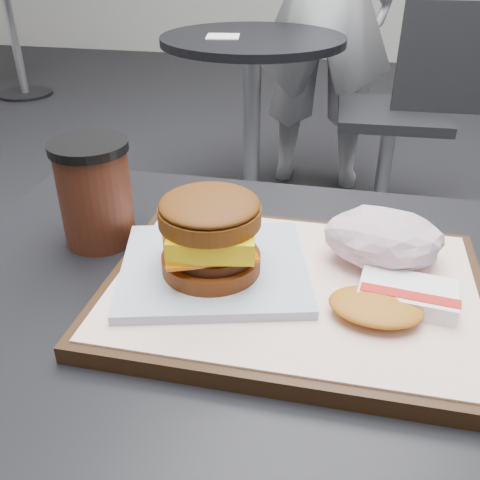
% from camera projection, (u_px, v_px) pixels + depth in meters
% --- Properties ---
extents(customer_table, '(0.80, 0.60, 0.77)m').
position_uv_depth(customer_table, '(277.00, 433.00, 0.63)').
color(customer_table, '#A5A5AA').
rests_on(customer_table, ground).
extents(serving_tray, '(0.38, 0.28, 0.02)m').
position_uv_depth(serving_tray, '(293.00, 290.00, 0.55)').
color(serving_tray, black).
rests_on(serving_tray, customer_table).
extents(breakfast_sandwich, '(0.23, 0.21, 0.09)m').
position_uv_depth(breakfast_sandwich, '(212.00, 243.00, 0.53)').
color(breakfast_sandwich, silver).
rests_on(breakfast_sandwich, serving_tray).
extents(hash_brown, '(0.12, 0.10, 0.02)m').
position_uv_depth(hash_brown, '(393.00, 300.00, 0.50)').
color(hash_brown, white).
rests_on(hash_brown, serving_tray).
extents(crumpled_wrapper, '(0.12, 0.10, 0.05)m').
position_uv_depth(crumpled_wrapper, '(384.00, 239.00, 0.56)').
color(crumpled_wrapper, silver).
rests_on(crumpled_wrapper, serving_tray).
extents(coffee_cup, '(0.09, 0.09, 0.13)m').
position_uv_depth(coffee_cup, '(95.00, 191.00, 0.62)').
color(coffee_cup, '#431B10').
rests_on(coffee_cup, customer_table).
extents(neighbor_table, '(0.70, 0.70, 0.75)m').
position_uv_depth(neighbor_table, '(252.00, 89.00, 2.10)').
color(neighbor_table, black).
rests_on(neighbor_table, ground).
extents(napkin, '(0.14, 0.14, 0.00)m').
position_uv_depth(napkin, '(223.00, 36.00, 1.98)').
color(napkin, white).
rests_on(napkin, neighbor_table).
extents(neighbor_chair, '(0.61, 0.44, 0.88)m').
position_uv_depth(neighbor_chair, '(412.00, 102.00, 2.08)').
color(neighbor_chair, '#A3A3A8').
rests_on(neighbor_chair, ground).
extents(bg_table_mid, '(0.66, 0.66, 0.75)m').
position_uv_depth(bg_table_mid, '(10.00, 15.00, 3.78)').
color(bg_table_mid, black).
rests_on(bg_table_mid, ground).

